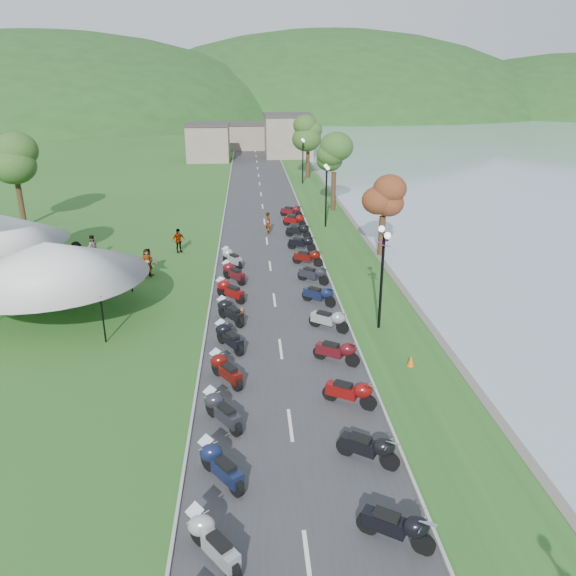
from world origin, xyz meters
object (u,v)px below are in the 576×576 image
object	(u,v)px
vendor_tent_main	(51,280)
pedestrian_b	(94,259)
pedestrian_c	(79,270)
pedestrian_a	(149,277)

from	to	relation	value
vendor_tent_main	pedestrian_b	world-z (taller)	vendor_tent_main
vendor_tent_main	pedestrian_b	size ratio (longest dim) A/B	3.92
vendor_tent_main	pedestrian_c	size ratio (longest dim) A/B	3.49
pedestrian_a	pedestrian_c	distance (m)	5.03
pedestrian_a	pedestrian_b	xyz separation A→B (m)	(-4.37, 4.09, 0.00)
vendor_tent_main	pedestrian_a	world-z (taller)	vendor_tent_main
pedestrian_c	vendor_tent_main	bearing A→B (deg)	-10.27
vendor_tent_main	pedestrian_c	xyz separation A→B (m)	(-0.87, 7.50, -2.00)
pedestrian_a	pedestrian_c	xyz separation A→B (m)	(-4.71, 1.77, 0.00)
pedestrian_a	pedestrian_c	size ratio (longest dim) A/B	0.96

